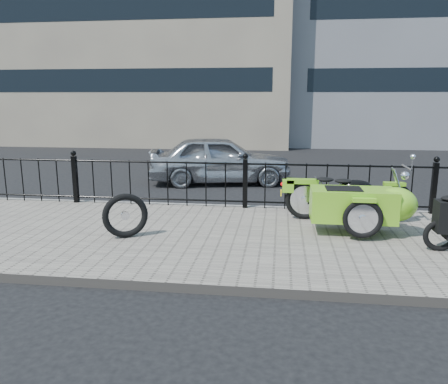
# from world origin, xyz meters

# --- Properties ---
(ground) EXTENTS (120.00, 120.00, 0.00)m
(ground) POSITION_xyz_m (0.00, 0.00, 0.00)
(ground) COLOR black
(ground) RESTS_ON ground
(sidewalk) EXTENTS (30.00, 3.80, 0.12)m
(sidewalk) POSITION_xyz_m (0.00, -0.50, 0.06)
(sidewalk) COLOR #6D655C
(sidewalk) RESTS_ON ground
(curb) EXTENTS (30.00, 0.10, 0.12)m
(curb) POSITION_xyz_m (0.00, 1.44, 0.06)
(curb) COLOR gray
(curb) RESTS_ON ground
(iron_fence) EXTENTS (14.11, 0.11, 1.08)m
(iron_fence) POSITION_xyz_m (0.00, 1.30, 0.59)
(iron_fence) COLOR black
(iron_fence) RESTS_ON sidewalk
(building_tan) EXTENTS (14.00, 8.01, 12.00)m
(building_tan) POSITION_xyz_m (-6.00, 15.99, 6.00)
(building_tan) COLOR gray
(building_tan) RESTS_ON ground
(motorcycle_sidecar) EXTENTS (2.28, 1.48, 0.98)m
(motorcycle_sidecar) POSITION_xyz_m (1.99, -0.00, 0.59)
(motorcycle_sidecar) COLOR black
(motorcycle_sidecar) RESTS_ON sidewalk
(spare_tire) EXTENTS (0.67, 0.41, 0.70)m
(spare_tire) POSITION_xyz_m (-1.67, -0.83, 0.47)
(spare_tire) COLOR black
(spare_tire) RESTS_ON sidewalk
(sedan_car) EXTENTS (3.95, 2.15, 1.27)m
(sedan_car) POSITION_xyz_m (-0.92, 4.37, 0.64)
(sedan_car) COLOR #AEB0B5
(sedan_car) RESTS_ON ground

